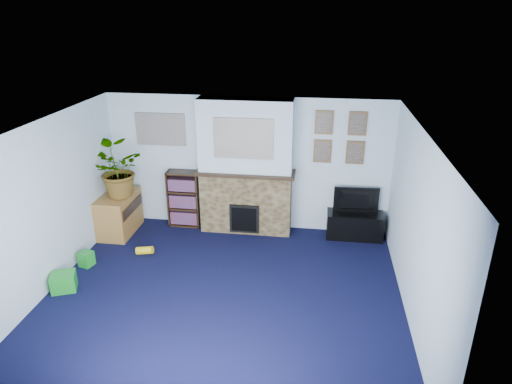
# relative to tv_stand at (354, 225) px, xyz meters

# --- Properties ---
(floor) EXTENTS (5.00, 4.50, 0.01)m
(floor) POSITION_rel_tv_stand_xyz_m (-1.93, -2.03, -0.22)
(floor) COLOR black
(floor) RESTS_ON ground
(ceiling) EXTENTS (5.00, 4.50, 0.01)m
(ceiling) POSITION_rel_tv_stand_xyz_m (-1.93, -2.03, 2.17)
(ceiling) COLOR white
(ceiling) RESTS_ON wall_back
(wall_back) EXTENTS (5.00, 0.04, 2.40)m
(wall_back) POSITION_rel_tv_stand_xyz_m (-1.93, 0.22, 0.97)
(wall_back) COLOR silver
(wall_back) RESTS_ON ground
(wall_front) EXTENTS (5.00, 0.04, 2.40)m
(wall_front) POSITION_rel_tv_stand_xyz_m (-1.93, -4.28, 0.97)
(wall_front) COLOR silver
(wall_front) RESTS_ON ground
(wall_left) EXTENTS (0.04, 4.50, 2.40)m
(wall_left) POSITION_rel_tv_stand_xyz_m (-4.43, -2.03, 0.97)
(wall_left) COLOR silver
(wall_left) RESTS_ON ground
(wall_right) EXTENTS (0.04, 4.50, 2.40)m
(wall_right) POSITION_rel_tv_stand_xyz_m (0.57, -2.03, 0.97)
(wall_right) COLOR silver
(wall_right) RESTS_ON ground
(chimney_breast) EXTENTS (1.72, 0.50, 2.40)m
(chimney_breast) POSITION_rel_tv_stand_xyz_m (-1.93, 0.02, 0.96)
(chimney_breast) COLOR brown
(chimney_breast) RESTS_ON ground
(collage_main) EXTENTS (1.00, 0.03, 0.68)m
(collage_main) POSITION_rel_tv_stand_xyz_m (-1.93, -0.19, 1.56)
(collage_main) COLOR gray
(collage_main) RESTS_ON chimney_breast
(collage_left) EXTENTS (0.90, 0.03, 0.58)m
(collage_left) POSITION_rel_tv_stand_xyz_m (-3.48, 0.21, 1.55)
(collage_left) COLOR gray
(collage_left) RESTS_ON wall_back
(portrait_tl) EXTENTS (0.30, 0.03, 0.40)m
(portrait_tl) POSITION_rel_tv_stand_xyz_m (-0.63, 0.20, 1.77)
(portrait_tl) COLOR brown
(portrait_tl) RESTS_ON wall_back
(portrait_tr) EXTENTS (0.30, 0.03, 0.40)m
(portrait_tr) POSITION_rel_tv_stand_xyz_m (-0.08, 0.20, 1.77)
(portrait_tr) COLOR brown
(portrait_tr) RESTS_ON wall_back
(portrait_bl) EXTENTS (0.30, 0.03, 0.40)m
(portrait_bl) POSITION_rel_tv_stand_xyz_m (-0.63, 0.20, 1.27)
(portrait_bl) COLOR brown
(portrait_bl) RESTS_ON wall_back
(portrait_br) EXTENTS (0.30, 0.03, 0.40)m
(portrait_br) POSITION_rel_tv_stand_xyz_m (-0.08, 0.20, 1.27)
(portrait_br) COLOR brown
(portrait_br) RESTS_ON wall_back
(tv_stand) EXTENTS (0.97, 0.41, 0.46)m
(tv_stand) POSITION_rel_tv_stand_xyz_m (0.00, 0.00, 0.00)
(tv_stand) COLOR black
(tv_stand) RESTS_ON ground
(television) EXTENTS (0.78, 0.14, 0.45)m
(television) POSITION_rel_tv_stand_xyz_m (0.00, 0.02, 0.46)
(television) COLOR black
(television) RESTS_ON tv_stand
(bookshelf) EXTENTS (0.58, 0.28, 1.05)m
(bookshelf) POSITION_rel_tv_stand_xyz_m (-3.09, 0.08, 0.28)
(bookshelf) COLOR black
(bookshelf) RESTS_ON ground
(sideboard) EXTENTS (0.51, 0.93, 0.72)m
(sideboard) POSITION_rel_tv_stand_xyz_m (-4.17, -0.38, 0.12)
(sideboard) COLOR olive
(sideboard) RESTS_ON ground
(potted_plant) EXTENTS (0.89, 0.78, 0.95)m
(potted_plant) POSITION_rel_tv_stand_xyz_m (-4.12, -0.43, 0.97)
(potted_plant) COLOR #26661E
(potted_plant) RESTS_ON sideboard
(mantel_clock) EXTENTS (0.11, 0.06, 0.15)m
(mantel_clock) POSITION_rel_tv_stand_xyz_m (-2.00, -0.03, 1.00)
(mantel_clock) COLOR gold
(mantel_clock) RESTS_ON chimney_breast
(mantel_candle) EXTENTS (0.04, 0.04, 0.14)m
(mantel_candle) POSITION_rel_tv_stand_xyz_m (-1.58, -0.03, 1.01)
(mantel_candle) COLOR #B2BFC6
(mantel_candle) RESTS_ON chimney_breast
(mantel_teddy) EXTENTS (0.13, 0.13, 0.13)m
(mantel_teddy) POSITION_rel_tv_stand_xyz_m (-2.48, -0.03, 0.99)
(mantel_teddy) COLOR slate
(mantel_teddy) RESTS_ON chimney_breast
(mantel_can) EXTENTS (0.06, 0.06, 0.11)m
(mantel_can) POSITION_rel_tv_stand_xyz_m (-1.17, -0.03, 0.99)
(mantel_can) COLOR #198C26
(mantel_can) RESTS_ON chimney_breast
(green_crate) EXTENTS (0.41, 0.38, 0.27)m
(green_crate) POSITION_rel_tv_stand_xyz_m (-4.23, -2.23, -0.08)
(green_crate) COLOR #198C26
(green_crate) RESTS_ON ground
(toy_ball) EXTENTS (0.18, 0.18, 0.18)m
(toy_ball) POSITION_rel_tv_stand_xyz_m (-4.28, -2.07, -0.13)
(toy_ball) COLOR #198C26
(toy_ball) RESTS_ON ground
(toy_block) EXTENTS (0.23, 0.23, 0.23)m
(toy_block) POSITION_rel_tv_stand_xyz_m (-4.23, -1.56, -0.11)
(toy_block) COLOR #198C26
(toy_block) RESTS_ON ground
(toy_tube) EXTENTS (0.29, 0.13, 0.17)m
(toy_tube) POSITION_rel_tv_stand_xyz_m (-3.45, -1.10, -0.15)
(toy_tube) COLOR yellow
(toy_tube) RESTS_ON ground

